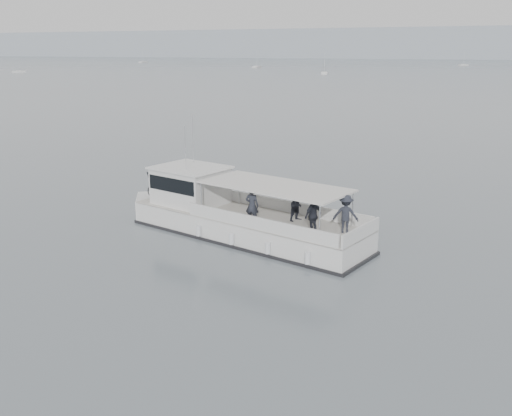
% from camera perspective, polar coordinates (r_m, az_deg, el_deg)
% --- Properties ---
extents(ground, '(1400.00, 1400.00, 0.00)m').
position_cam_1_polar(ground, '(27.99, 6.56, -3.66)').
color(ground, '#525A60').
rests_on(ground, ground).
extents(headland, '(1400.00, 90.00, 28.00)m').
position_cam_1_polar(headland, '(585.33, 24.17, 14.80)').
color(headland, '#939EA8').
rests_on(headland, ground).
extents(tour_boat, '(14.56, 6.35, 6.09)m').
position_cam_1_polar(tour_boat, '(29.33, -2.86, -0.62)').
color(tour_boat, silver).
rests_on(tour_boat, ground).
extents(moored_fleet, '(420.25, 349.27, 9.59)m').
position_cam_1_polar(moored_fleet, '(233.46, 15.45, 12.93)').
color(moored_fleet, silver).
rests_on(moored_fleet, ground).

